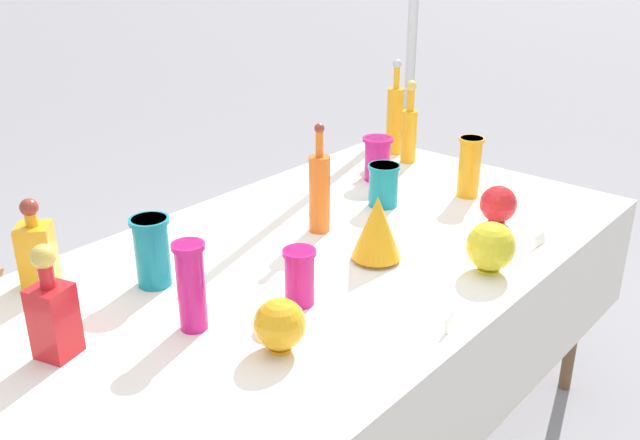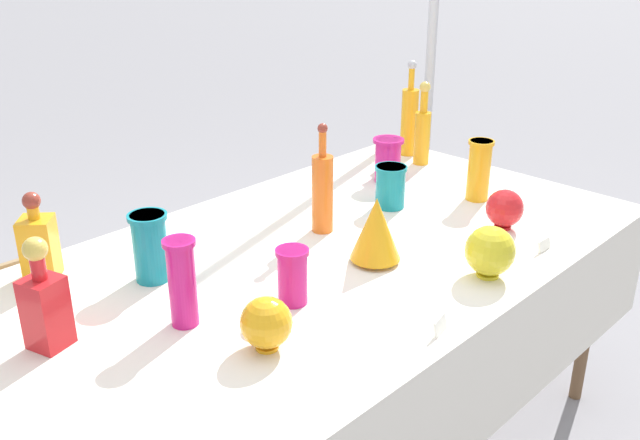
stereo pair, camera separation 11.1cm
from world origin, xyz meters
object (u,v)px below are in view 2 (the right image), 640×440
Objects in this scene: slender_vase_3 at (388,158)px; fluted_vase_0 at (376,229)px; tall_bottle_1 at (422,131)px; square_decanter_0 at (39,244)px; slender_vase_1 at (390,185)px; round_bowl_0 at (266,323)px; round_bowl_2 at (505,208)px; slender_vase_5 at (479,168)px; tall_bottle_0 at (409,119)px; slender_vase_2 at (150,245)px; canopy_pole at (429,80)px; slender_vase_0 at (182,280)px; slender_vase_4 at (292,274)px; round_bowl_1 at (490,251)px; tall_bottle_2 at (323,191)px; square_decanter_1 at (45,303)px.

fluted_vase_0 reaches higher than slender_vase_3.
square_decanter_0 is (-1.46, 0.16, -0.03)m from tall_bottle_1.
round_bowl_0 is (-0.84, -0.33, -0.01)m from slender_vase_1.
round_bowl_0 is at bearing -157.73° from tall_bottle_1.
round_bowl_2 is (0.95, -0.03, -0.00)m from round_bowl_0.
round_bowl_0 is at bearing -171.75° from slender_vase_5.
round_bowl_0 is (-1.33, -0.63, -0.08)m from tall_bottle_0.
slender_vase_2 reaches higher than round_bowl_0.
tall_bottle_1 is 0.13× the size of canopy_pole.
slender_vase_2 is (0.20, -0.22, 0.00)m from square_decanter_0.
slender_vase_3 is (1.02, 0.03, -0.01)m from slender_vase_2.
slender_vase_0 reaches higher than round_bowl_2.
tall_bottle_0 reaches higher than slender_vase_4.
round_bowl_1 is at bearing -28.62° from slender_vase_0.
slender_vase_5 is (0.26, -0.17, 0.03)m from slender_vase_1.
tall_bottle_1 is at bearing 59.73° from round_bowl_2.
slender_vase_4 is at bearing -159.14° from tall_bottle_1.
slender_vase_1 is 0.70m from slender_vase_4.
canopy_pole is (1.77, 0.40, 0.09)m from slender_vase_2.
canopy_pole is (1.78, 0.86, 0.13)m from round_bowl_0.
canopy_pole reaches higher than square_decanter_0.
square_decanter_0 is (-1.52, 0.05, -0.05)m from tall_bottle_0.
slender_vase_3 is at bearing 36.12° from fluted_vase_0.
canopy_pole is (1.60, 0.76, 0.11)m from slender_vase_4.
fluted_vase_0 is at bearing 117.79° from round_bowl_1.
tall_bottle_1 is at bearing 12.84° from slender_vase_0.
tall_bottle_1 is at bearing 20.86° from slender_vase_4.
slender_vase_5 is at bearing 8.25° from round_bowl_0.
canopy_pole reaches higher than slender_vase_2.
tall_bottle_0 is 1.11× the size of tall_bottle_2.
slender_vase_2 is at bearing 88.72° from round_bowl_0.
tall_bottle_0 is at bearing -1.87° from square_decanter_0.
slender_vase_5 is 0.56m from round_bowl_1.
slender_vase_1 is 0.84m from slender_vase_2.
square_decanter_1 is 0.57m from slender_vase_4.
fluted_vase_0 is 1.34× the size of round_bowl_1.
tall_bottle_1 is 1.55× the size of slender_vase_5.
slender_vase_2 is 1.82m from canopy_pole.
slender_vase_1 is at bearing -8.94° from slender_vase_2.
square_decanter_0 is 1.98m from canopy_pole.
tall_bottle_1 reaches higher than fluted_vase_0.
tall_bottle_2 is at bearing 78.48° from fluted_vase_0.
slender_vase_2 is (-1.26, -0.06, -0.03)m from tall_bottle_1.
slender_vase_3 is 1.12× the size of round_bowl_1.
slender_vase_5 is at bearing -7.94° from square_decanter_1.
slender_vase_2 is at bearing 171.06° from slender_vase_1.
fluted_vase_0 is (-0.34, -0.23, 0.02)m from slender_vase_1.
round_bowl_0 is at bearing -154.14° from canopy_pole.
slender_vase_4 is at bearing 179.67° from fluted_vase_0.
round_bowl_0 is at bearing -158.67° from slender_vase_1.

